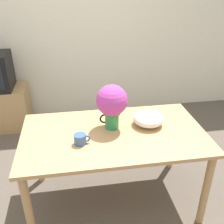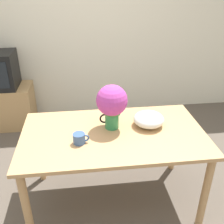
# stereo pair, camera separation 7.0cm
# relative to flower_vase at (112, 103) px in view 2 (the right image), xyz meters

# --- Properties ---
(ground_plane) EXTENTS (12.00, 12.00, 0.00)m
(ground_plane) POSITION_rel_flower_vase_xyz_m (-0.22, -0.22, -0.95)
(ground_plane) COLOR brown
(wall_back) EXTENTS (8.00, 0.05, 2.60)m
(wall_back) POSITION_rel_flower_vase_xyz_m (-0.22, 1.78, 0.35)
(wall_back) COLOR #EDE5CC
(wall_back) RESTS_ON ground_plane
(table) EXTENTS (1.48, 0.84, 0.73)m
(table) POSITION_rel_flower_vase_xyz_m (0.00, -0.08, -0.31)
(table) COLOR tan
(table) RESTS_ON ground_plane
(flower_vase) EXTENTS (0.25, 0.25, 0.37)m
(flower_vase) POSITION_rel_flower_vase_xyz_m (0.00, 0.00, 0.00)
(flower_vase) COLOR #2D844C
(flower_vase) RESTS_ON table
(coffee_mug) EXTENTS (0.12, 0.09, 0.08)m
(coffee_mug) POSITION_rel_flower_vase_xyz_m (-0.27, -0.20, -0.18)
(coffee_mug) COLOR #385689
(coffee_mug) RESTS_ON table
(white_bowl) EXTENTS (0.26, 0.26, 0.12)m
(white_bowl) POSITION_rel_flower_vase_xyz_m (0.31, -0.00, -0.16)
(white_bowl) COLOR silver
(white_bowl) RESTS_ON table
(tv_stand) EXTENTS (0.74, 0.44, 0.56)m
(tv_stand) POSITION_rel_flower_vase_xyz_m (-1.27, 1.44, -0.67)
(tv_stand) COLOR tan
(tv_stand) RESTS_ON ground_plane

